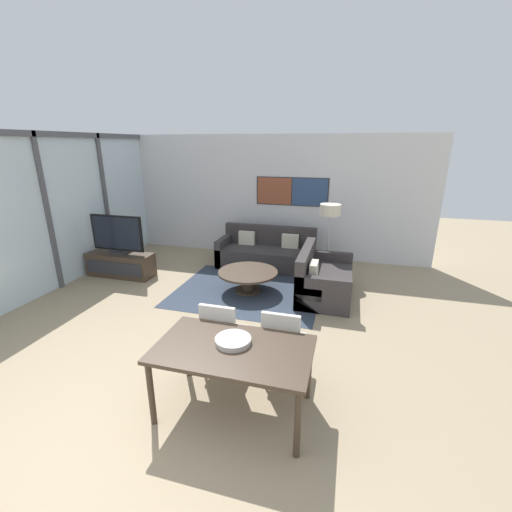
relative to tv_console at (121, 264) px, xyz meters
The scene contains 14 objects.
ground_plane 4.62m from the tv_console, 57.33° to the right, with size 24.00×24.00×0.00m, color #9E896B.
wall_back 3.55m from the tv_console, 41.67° to the left, with size 7.52×0.09×2.80m.
window_wall_left 1.71m from the tv_console, 132.71° to the right, with size 0.07×6.12×2.80m.
area_rug 2.74m from the tv_console, ahead, with size 2.62×2.17×0.01m.
tv_console is the anchor object (origin of this frame).
television 0.63m from the tv_console, 90.00° to the left, with size 1.13×0.20×0.78m.
sofa_main 3.07m from the tv_console, 27.27° to the left, with size 2.08×0.89×0.85m.
sofa_side 4.03m from the tv_console, ahead, with size 0.89×1.54×0.85m.
coffee_table 2.73m from the tv_console, ahead, with size 1.09×1.09×0.39m.
dining_table 4.55m from the tv_console, 40.27° to the right, with size 1.51×0.88×0.73m.
dining_chair_left 3.87m from the tv_console, 36.70° to the right, with size 0.46×0.46×0.88m.
dining_chair_centre 4.46m from the tv_console, 31.04° to the right, with size 0.46×0.46×0.88m.
fruit_bowl 4.49m from the tv_console, 39.71° to the right, with size 0.36×0.36×0.05m.
floor_lamp 4.36m from the tv_console, 16.81° to the left, with size 0.41×0.41×1.46m.
Camera 1 is at (1.94, -1.72, 2.59)m, focal length 24.00 mm.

